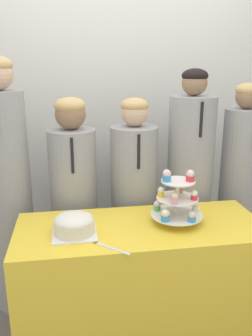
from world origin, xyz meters
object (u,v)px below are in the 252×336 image
Objects in this scene: student_0 at (9,195)px; student_2 at (134,208)px; student_3 at (189,193)px; student_4 at (238,195)px; cake_knife at (98,243)px; round_cake at (74,224)px; cupcake_stand at (177,200)px; student_1 at (75,210)px.

student_0 reaches higher than student_2.
student_3 is 1.06× the size of student_4.
round_cake is at bearing 175.78° from cake_knife.
round_cake is 0.14× the size of student_0.
cake_knife is 0.96m from student_3.
cupcake_stand is 0.57m from student_2.
student_1 is (-0.11, 0.67, -0.10)m from cake_knife.
student_1 is (0.01, 0.54, -0.15)m from round_cake.
cupcake_stand is at bearing -41.24° from student_1.
student_4 is (0.61, 0.49, -0.20)m from cupcake_stand.
round_cake reaches higher than cake_knife.
cake_knife is at bearing -136.12° from student_3.
cupcake_stand is 0.19× the size of student_0.
student_0 is at bearing 180.00° from student_4.
round_cake is 0.70m from student_2.
student_4 is at bearing 24.58° from round_cake.
round_cake is 0.18m from cake_knife.
student_2 is (0.82, -0.00, -0.14)m from student_0.
cupcake_stand is at bearing 5.00° from round_cake.
student_1 is at bearing -0.00° from student_0.
cake_knife is 0.15× the size of student_2.
student_3 is (0.39, 0.00, 0.09)m from student_2.
student_2 reaches higher than round_cake.
student_3 is (0.24, 0.49, -0.16)m from cupcake_stand.
student_2 reaches higher than cupcake_stand.
cake_knife is 0.14× the size of student_4.
student_1 reaches higher than round_cake.
student_4 is (1.17, -0.00, 0.04)m from student_1.
student_0 is (-0.41, 0.54, -0.02)m from round_cake.
student_0 is 1.17× the size of student_1.
student_3 is at bearing 0.00° from student_0.
cupcake_stand is 0.81m from student_4.
student_0 is (-0.52, 0.67, 0.03)m from cake_knife.
cake_knife is 0.85m from student_0.
student_1 is at bearing 138.76° from cupcake_stand.
cake_knife is (0.11, -0.13, -0.05)m from round_cake.
student_2 is at bearing 107.33° from cupcake_stand.
student_3 is at bearing 180.00° from student_4.
student_2 is 0.77m from student_4.
cake_knife is 0.15× the size of student_1.
round_cake is 0.56m from student_1.
student_4 is at bearing -0.00° from student_3.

